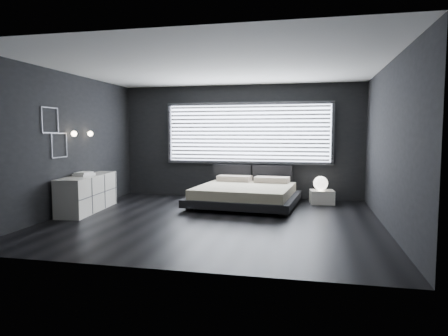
# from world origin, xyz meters

# --- Properties ---
(room) EXTENTS (6.04, 6.00, 2.80)m
(room) POSITION_xyz_m (0.00, 0.00, 1.40)
(room) COLOR black
(room) RESTS_ON ground
(window) EXTENTS (4.14, 0.09, 1.52)m
(window) POSITION_xyz_m (0.20, 2.70, 1.61)
(window) COLOR white
(window) RESTS_ON ground
(headboard) EXTENTS (1.96, 0.16, 0.52)m
(headboard) POSITION_xyz_m (0.32, 2.64, 0.57)
(headboard) COLOR black
(headboard) RESTS_ON ground
(sconce_near) EXTENTS (0.18, 0.11, 0.11)m
(sconce_near) POSITION_xyz_m (-2.88, 0.05, 1.60)
(sconce_near) COLOR silver
(sconce_near) RESTS_ON ground
(sconce_far) EXTENTS (0.18, 0.11, 0.11)m
(sconce_far) POSITION_xyz_m (-2.88, 0.65, 1.60)
(sconce_far) COLOR silver
(sconce_far) RESTS_ON ground
(wall_art_upper) EXTENTS (0.01, 0.48, 0.48)m
(wall_art_upper) POSITION_xyz_m (-2.98, -0.55, 1.85)
(wall_art_upper) COLOR #47474C
(wall_art_upper) RESTS_ON ground
(wall_art_lower) EXTENTS (0.01, 0.48, 0.48)m
(wall_art_lower) POSITION_xyz_m (-2.98, -0.30, 1.38)
(wall_art_lower) COLOR #47474C
(wall_art_lower) RESTS_ON ground
(bed) EXTENTS (2.42, 2.33, 0.58)m
(bed) POSITION_xyz_m (0.33, 1.59, 0.27)
(bed) COLOR black
(bed) RESTS_ON ground
(nightstand) EXTENTS (0.57, 0.49, 0.31)m
(nightstand) POSITION_xyz_m (2.00, 2.20, 0.16)
(nightstand) COLOR white
(nightstand) RESTS_ON ground
(orb_lamp) EXTENTS (0.32, 0.32, 0.32)m
(orb_lamp) POSITION_xyz_m (1.97, 2.19, 0.47)
(orb_lamp) COLOR white
(orb_lamp) RESTS_ON nightstand
(dresser) EXTENTS (0.71, 1.90, 0.74)m
(dresser) POSITION_xyz_m (-2.78, 0.32, 0.37)
(dresser) COLOR white
(dresser) RESTS_ON ground
(book_stack) EXTENTS (0.34, 0.41, 0.08)m
(book_stack) POSITION_xyz_m (-2.80, 0.22, 0.78)
(book_stack) COLOR silver
(book_stack) RESTS_ON dresser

